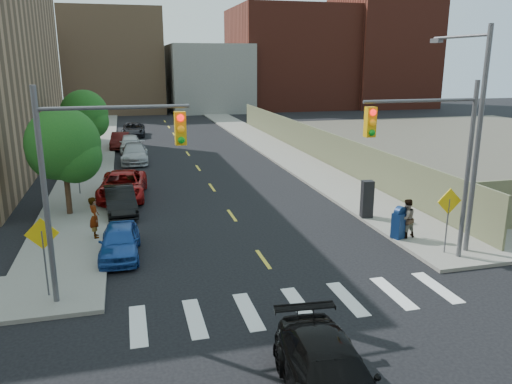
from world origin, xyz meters
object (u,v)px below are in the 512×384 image
black_sedan (330,378)px  pedestrian_east (406,218)px  parked_car_maroon (120,141)px  pedestrian_west (94,217)px  payphone (367,199)px  parked_car_blue (120,241)px  parked_car_white (130,143)px  parked_car_grey (133,130)px  mailbox (399,223)px  parked_car_silver (134,153)px  parked_car_black (120,200)px  parked_car_red (123,185)px

black_sedan → pedestrian_east: bearing=55.8°
parked_car_maroon → pedestrian_west: 24.19m
payphone → parked_car_blue: bearing=-163.6°
parked_car_white → parked_car_grey: (0.48, 9.11, -0.05)m
parked_car_white → mailbox: (10.98, -25.97, 0.12)m
parked_car_white → mailbox: 28.19m
parked_car_maroon → parked_car_white: bearing=-58.7°
parked_car_maroon → pedestrian_west: bearing=-87.4°
parked_car_white → pedestrian_east: bearing=-65.1°
parked_car_maroon → payphone: payphone is taller
parked_car_silver → payphone: bearing=-57.4°
parked_car_black → parked_car_maroon: 20.26m
parked_car_maroon → payphone: 27.23m
parked_car_silver → parked_car_maroon: size_ratio=1.15×
parked_car_silver → pedestrian_east: pedestrian_east is taller
parked_car_grey → mailbox: 36.61m
parked_car_silver → mailbox: mailbox is taller
parked_car_black → parked_car_maroon: size_ratio=0.97×
parked_car_red → black_sedan: bearing=-71.8°
parked_car_blue → parked_car_maroon: parked_car_maroon is taller
parked_car_black → parked_car_white: bearing=82.8°
parked_car_silver → parked_car_grey: size_ratio=1.01×
parked_car_grey → pedestrian_east: (10.82, -35.08, 0.33)m
payphone → pedestrian_west: size_ratio=1.02×
parked_car_white → mailbox: bearing=-65.7°
parked_car_black → parked_car_red: (0.14, 2.92, 0.07)m
black_sedan → pedestrian_west: (-5.71, 12.71, 0.36)m
parked_car_grey → parked_car_silver: bearing=-87.9°
parked_car_blue → parked_car_red: 9.04m
parked_car_maroon → parked_car_grey: (1.30, 7.45, -0.03)m
parked_car_blue → payphone: size_ratio=2.07×
parked_car_blue → pedestrian_west: (-1.05, 2.21, 0.41)m
parked_car_maroon → pedestrian_west: (-1.05, -24.16, 0.35)m
parked_car_red → black_sedan: (4.52, -19.54, -0.06)m
parked_car_blue → pedestrian_west: size_ratio=2.11×
parked_car_grey → parked_car_white: bearing=-90.0°
parked_car_blue → pedestrian_west: pedestrian_west is taller
mailbox → parked_car_grey: bearing=84.7°
pedestrian_west → parked_car_blue: bearing=-164.6°
parked_car_silver → parked_car_blue: bearing=-91.7°
parked_car_silver → payphone: 20.74m
black_sedan → pedestrian_west: pedestrian_west is taller
pedestrian_west → pedestrian_east: bearing=-114.6°
parked_car_maroon → black_sedan: (4.66, -36.87, -0.01)m
parked_car_grey → pedestrian_west: pedestrian_west is taller
parked_car_blue → parked_car_white: size_ratio=0.89×
parked_car_red → pedestrian_west: size_ratio=3.00×
parked_car_black → parked_car_maroon: bearing=85.3°
parked_car_maroon → mailbox: (11.80, -27.62, 0.14)m
parked_car_black → payphone: bearing=-24.6°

